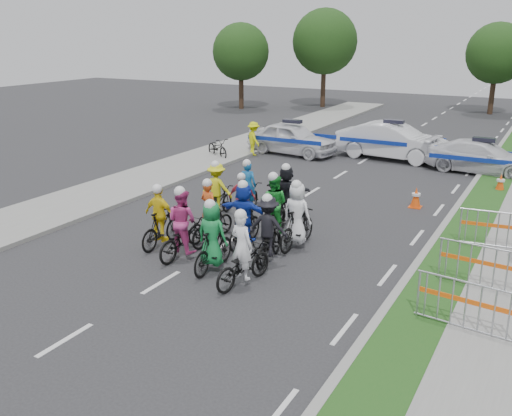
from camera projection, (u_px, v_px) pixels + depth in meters
The scene contains 30 objects.
ground at pixel (161, 283), 13.52m from camera, with size 90.00×90.00×0.00m, color #28282B.
curb_right at pixel (427, 250), 15.36m from camera, with size 0.20×60.00×0.12m, color gray.
grass_strip at pixel (454, 255), 15.04m from camera, with size 1.20×60.00×0.11m, color #1A4E19.
sidewalk_left at pixel (103, 193), 20.67m from camera, with size 3.00×60.00×0.13m, color gray.
rider_0 at pixel (243, 260), 13.25m from camera, with size 0.98×1.94×1.89m.
rider_1 at pixel (213, 243), 14.01m from camera, with size 0.80×1.79×1.87m.
rider_2 at pixel (183, 231), 14.85m from camera, with size 0.87×1.97×1.96m.
rider_3 at pixel (161, 223), 15.56m from camera, with size 0.91×1.72×1.81m.
rider_4 at pixel (268, 235), 14.55m from camera, with size 1.10×1.88×1.84m.
rider_5 at pixel (244, 218), 15.60m from camera, with size 1.53×1.83×1.90m.
rider_6 at pixel (210, 219), 16.17m from camera, with size 0.95×1.86×1.81m.
rider_7 at pixel (297, 222), 15.50m from camera, with size 0.85×1.87×1.94m.
rider_8 at pixel (274, 213), 16.33m from camera, with size 0.92×1.98×1.94m.
rider_9 at pixel (243, 205), 17.30m from camera, with size 0.90×1.65×1.68m.
rider_10 at pixel (217, 195), 18.06m from camera, with size 1.07×1.87×1.86m.
rider_11 at pixel (287, 197), 17.68m from camera, with size 1.48×1.77×1.86m.
rider_12 at pixel (248, 195), 18.50m from camera, with size 0.96×1.86×1.81m.
police_car_0 at pixel (292, 139), 27.34m from camera, with size 1.77×4.40×1.50m, color white.
police_car_1 at pixel (392, 141), 26.22m from camera, with size 1.76×5.06×1.67m, color white.
police_car_2 at pixel (482, 157), 23.74m from camera, with size 1.86×4.56×1.32m, color white.
marshal_hiviz at pixel (254, 139), 27.06m from camera, with size 1.03×0.59×1.60m, color #D4DF0B.
barrier_0 at pixel (465, 308), 11.09m from camera, with size 2.00×0.50×1.12m, color #A5A8AD, non-canonical shape.
barrier_1 at pixel (482, 269), 12.90m from camera, with size 2.00×0.50×1.12m, color #A5A8AD, non-canonical shape.
barrier_2 at pixel (497, 232), 15.29m from camera, with size 2.00×0.50×1.12m, color #A5A8AD, non-canonical shape.
cone_0 at pixel (416, 198), 19.17m from camera, with size 0.40×0.40×0.70m.
cone_1 at pixel (500, 183), 20.97m from camera, with size 0.40×0.40×0.70m.
parked_bike at pixel (218, 148), 26.62m from camera, with size 0.62×1.79×0.94m, color black.
tree_0 at pixel (241, 52), 42.13m from camera, with size 4.20×4.20×6.30m.
tree_3 at pixel (325, 42), 42.98m from camera, with size 4.90×4.90×7.35m.
tree_4 at pixel (497, 53), 39.38m from camera, with size 4.20×4.20×6.30m.
Camera 1 is at (7.91, -9.78, 5.73)m, focal length 40.00 mm.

